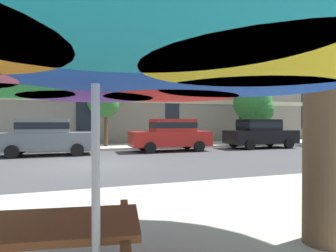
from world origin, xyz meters
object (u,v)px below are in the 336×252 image
street_tree_middle (106,101)px  street_tree_right (255,105)px  sedan_gray (46,136)px  patio_umbrella (95,54)px  sedan_red (171,134)px  sedan_black (260,133)px

street_tree_middle → street_tree_right: street_tree_right is taller
sedan_gray → patio_umbrella: bearing=-83.3°
sedan_red → street_tree_middle: size_ratio=1.09×
sedan_black → street_tree_middle: bearing=161.1°
patio_umbrella → street_tree_middle: bearing=84.0°
street_tree_right → patio_umbrella: size_ratio=1.17×
sedan_black → sedan_red: bearing=180.0°
sedan_red → sedan_black: bearing=0.0°
sedan_gray → street_tree_middle: 4.84m
street_tree_middle → street_tree_right: 10.64m
sedan_black → street_tree_right: size_ratio=1.00×
sedan_gray → patio_umbrella: (1.49, -12.70, 1.13)m
sedan_black → street_tree_middle: 9.78m
sedan_black → street_tree_right: street_tree_right is taller
sedan_red → patio_umbrella: patio_umbrella is taller
sedan_black → street_tree_right: (1.57, 2.78, 1.91)m
sedan_red → patio_umbrella: 13.65m
sedan_red → sedan_black: (5.83, 0.00, 0.00)m
sedan_red → patio_umbrella: size_ratio=1.17×
sedan_red → street_tree_right: 8.14m
sedan_gray → sedan_black: size_ratio=1.00×
sedan_red → street_tree_right: size_ratio=1.00×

